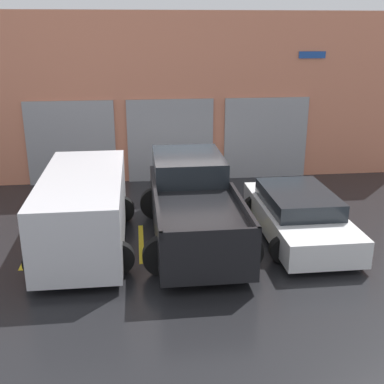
% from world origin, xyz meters
% --- Properties ---
extents(ground_plane, '(28.00, 28.00, 0.00)m').
position_xyz_m(ground_plane, '(0.00, 0.00, 0.00)').
color(ground_plane, black).
extents(shophouse_building, '(16.38, 0.68, 5.50)m').
position_xyz_m(shophouse_building, '(-0.01, 3.29, 2.70)').
color(shophouse_building, '#D17A5B').
rests_on(shophouse_building, ground).
extents(pickup_truck, '(2.60, 5.21, 1.82)m').
position_xyz_m(pickup_truck, '(0.00, -1.82, 0.87)').
color(pickup_truck, black).
rests_on(pickup_truck, ground).
extents(sedan_white, '(2.19, 4.31, 1.16)m').
position_xyz_m(sedan_white, '(2.62, -2.05, 0.56)').
color(sedan_white, white).
rests_on(sedan_white, ground).
extents(sedan_side, '(2.32, 4.64, 1.77)m').
position_xyz_m(sedan_side, '(-2.62, -2.07, 0.96)').
color(sedan_side, silver).
rests_on(sedan_side, ground).
extents(parking_stripe_far_left, '(0.12, 2.20, 0.01)m').
position_xyz_m(parking_stripe_far_left, '(-3.92, -2.08, 0.00)').
color(parking_stripe_far_left, gold).
rests_on(parking_stripe_far_left, ground).
extents(parking_stripe_left, '(0.12, 2.20, 0.01)m').
position_xyz_m(parking_stripe_left, '(-1.31, -2.08, 0.00)').
color(parking_stripe_left, gold).
rests_on(parking_stripe_left, ground).
extents(parking_stripe_centre, '(0.12, 2.20, 0.01)m').
position_xyz_m(parking_stripe_centre, '(1.31, -2.08, 0.00)').
color(parking_stripe_centre, gold).
rests_on(parking_stripe_centre, ground).
extents(parking_stripe_right, '(0.12, 2.20, 0.01)m').
position_xyz_m(parking_stripe_right, '(3.92, -2.08, 0.00)').
color(parking_stripe_right, gold).
rests_on(parking_stripe_right, ground).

